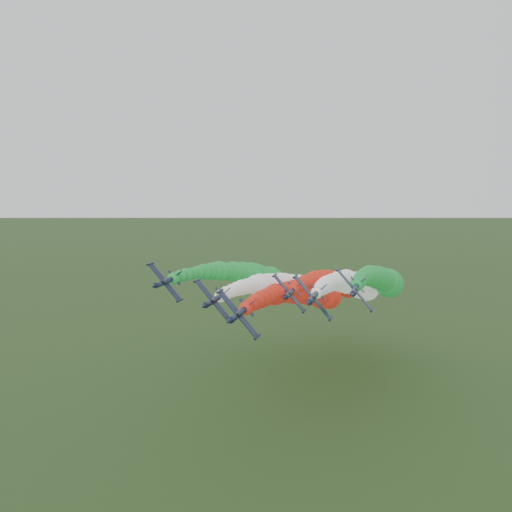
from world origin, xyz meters
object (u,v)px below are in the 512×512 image
object	(u,v)px
jet_outer_left	(252,275)
jet_trail	(334,283)
jet_inner_right	(355,285)
jet_lead	(311,294)
jet_inner_left	(289,287)
jet_outer_right	(382,280)

from	to	relation	value
jet_outer_left	jet_trail	world-z (taller)	jet_outer_left
jet_trail	jet_inner_right	bearing A→B (deg)	-59.53
jet_lead	jet_inner_left	distance (m)	13.58
jet_inner_right	jet_inner_left	bearing A→B (deg)	-173.36
jet_inner_left	jet_trail	xyz separation A→B (m)	(12.70, 16.61, -1.12)
jet_outer_right	jet_inner_right	bearing A→B (deg)	-133.56
jet_inner_left	jet_inner_right	distance (m)	21.22
jet_outer_right	jet_trail	world-z (taller)	jet_outer_right
jet_outer_left	jet_trail	size ratio (longest dim) A/B	0.99
jet_inner_left	jet_outer_left	size ratio (longest dim) A/B	1.01
jet_inner_right	jet_outer_left	size ratio (longest dim) A/B	1.01
jet_inner_right	jet_outer_right	size ratio (longest dim) A/B	0.99
jet_lead	jet_outer_left	xyz separation A→B (m)	(-23.79, 17.00, 1.76)
jet_lead	jet_inner_left	bearing A→B (deg)	131.21
jet_inner_right	jet_outer_right	bearing A→B (deg)	46.44
jet_outer_left	jet_inner_left	bearing A→B (deg)	-24.54
jet_inner_right	jet_outer_left	bearing A→B (deg)	173.11
jet_outer_right	jet_trail	bearing A→B (deg)	160.66
jet_lead	jet_outer_left	distance (m)	29.29
jet_lead	jet_inner_left	size ratio (longest dim) A/B	1.00
jet_outer_right	jet_lead	bearing A→B (deg)	-133.63
jet_inner_right	jet_outer_left	distance (m)	36.15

